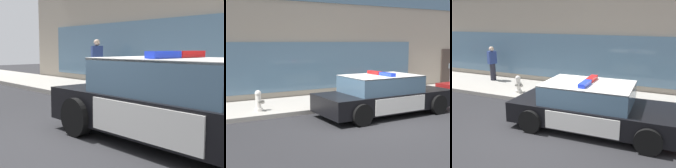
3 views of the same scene
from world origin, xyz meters
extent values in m
plane|color=#262628|center=(0.00, 0.00, 0.00)|extent=(48.00, 48.00, 0.00)
cube|color=#A39E93|center=(0.00, 3.56, 0.07)|extent=(48.00, 2.85, 0.15)
cube|color=gray|center=(1.47, 10.55, 3.32)|extent=(24.78, 11.03, 6.63)
cube|color=slate|center=(-1.51, 5.00, 1.45)|extent=(14.87, 0.08, 2.10)
cube|color=#382D28|center=(8.90, 5.00, 1.05)|extent=(1.00, 0.08, 2.10)
cube|color=black|center=(1.32, 0.90, 0.50)|extent=(4.90, 2.00, 0.60)
cube|color=silver|center=(2.87, 0.93, 0.67)|extent=(1.69, 1.90, 0.05)
cube|color=silver|center=(-0.39, 0.86, 0.67)|extent=(1.40, 1.89, 0.05)
cube|color=silver|center=(1.20, 1.86, 0.50)|extent=(2.04, 0.07, 0.51)
cube|color=silver|center=(1.24, -0.07, 0.50)|extent=(2.04, 0.07, 0.51)
cube|color=yellow|center=(1.20, 1.87, 0.50)|extent=(0.22, 0.02, 0.26)
cube|color=slate|center=(1.12, 0.89, 1.07)|extent=(2.56, 1.76, 0.60)
cube|color=silver|center=(1.12, 0.89, 1.36)|extent=(2.56, 1.76, 0.04)
cube|color=red|center=(1.11, 1.24, 1.44)|extent=(0.21, 0.65, 0.11)
cube|color=blue|center=(1.13, 0.55, 1.44)|extent=(0.21, 0.65, 0.11)
cylinder|color=black|center=(2.90, 1.88, 0.34)|extent=(0.68, 0.23, 0.68)
cylinder|color=black|center=(2.94, -0.02, 0.34)|extent=(0.68, 0.23, 0.68)
cylinder|color=black|center=(-0.31, 1.82, 0.34)|extent=(0.68, 0.23, 0.68)
cylinder|color=black|center=(-0.27, -0.09, 0.34)|extent=(0.68, 0.23, 0.68)
cylinder|color=silver|center=(-2.61, 2.82, 0.20)|extent=(0.28, 0.28, 0.10)
cylinder|color=silver|center=(-2.61, 2.82, 0.47)|extent=(0.19, 0.19, 0.45)
sphere|color=silver|center=(-2.61, 2.82, 0.77)|extent=(0.22, 0.22, 0.22)
cylinder|color=gray|center=(-2.61, 2.82, 0.84)|extent=(0.06, 0.06, 0.05)
cylinder|color=gray|center=(-2.61, 2.68, 0.50)|extent=(0.09, 0.10, 0.09)
cylinder|color=gray|center=(-2.61, 2.97, 0.50)|extent=(0.09, 0.10, 0.09)
cylinder|color=gray|center=(-2.46, 2.82, 0.46)|extent=(0.10, 0.12, 0.12)
cylinder|color=black|center=(5.57, 1.93, 0.32)|extent=(0.65, 0.22, 0.64)
cylinder|color=slate|center=(6.54, 2.67, 0.70)|extent=(0.06, 0.06, 1.10)
camera|label=1|loc=(4.27, -3.26, 1.54)|focal=51.44mm
camera|label=2|loc=(-5.40, -7.85, 2.53)|focal=50.92mm
camera|label=3|loc=(3.28, -5.79, 3.16)|focal=40.12mm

